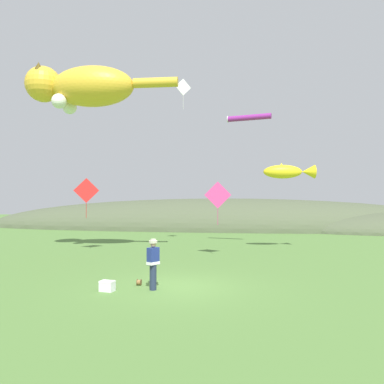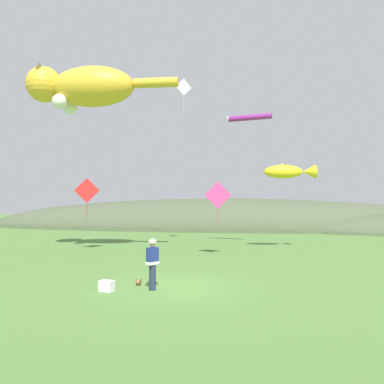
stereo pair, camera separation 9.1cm
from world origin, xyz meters
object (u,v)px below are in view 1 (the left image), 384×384
kite_spool (139,282)px  kite_diamond_pink (218,195)px  kite_tube_streamer (248,118)px  kite_diamond_red (86,191)px  kite_giant_cat (82,87)px  kite_fish_windsock (288,172)px  festival_attendant (153,263)px  picnic_cooler (107,286)px  kite_diamond_white (183,87)px

kite_spool → kite_diamond_pink: (2.43, 6.99, 3.28)m
kite_spool → kite_tube_streamer: size_ratio=0.08×
kite_tube_streamer → kite_diamond_red: kite_tube_streamer is taller
kite_spool → kite_giant_cat: kite_giant_cat is taller
kite_fish_windsock → kite_diamond_pink: (-4.13, -3.10, -1.48)m
kite_giant_cat → kite_tube_streamer: 10.25m
kite_fish_windsock → festival_attendant: bearing=-118.8°
picnic_cooler → kite_fish_windsock: bearing=56.3°
festival_attendant → kite_diamond_pink: bearing=77.0°
picnic_cooler → kite_fish_windsock: kite_fish_windsock is taller
kite_diamond_white → kite_diamond_pink: bearing=-55.2°
picnic_cooler → kite_tube_streamer: kite_tube_streamer is taller
kite_diamond_white → festival_attendant: bearing=-86.2°
picnic_cooler → kite_diamond_pink: size_ratio=0.23×
kite_spool → kite_fish_windsock: (6.55, 10.09, 4.76)m
kite_spool → kite_giant_cat: (-5.19, 6.48, 9.38)m
festival_attendant → kite_diamond_pink: 8.17m
kite_giant_cat → kite_fish_windsock: kite_giant_cat is taller
kite_diamond_white → kite_tube_streamer: bearing=-0.1°
kite_giant_cat → kite_diamond_red: (-0.34, 1.45, -5.81)m
festival_attendant → kite_spool: 1.24m
kite_spool → kite_diamond_white: 14.83m
kite_diamond_white → kite_giant_cat: bearing=-141.2°
kite_spool → picnic_cooler: size_ratio=0.42×
kite_spool → kite_fish_windsock: 12.94m
picnic_cooler → kite_giant_cat: 12.71m
kite_diamond_white → kite_diamond_red: bearing=-154.1°
kite_diamond_red → kite_spool: bearing=-55.1°
kite_fish_windsock → kite_spool: bearing=-123.0°
kite_fish_windsock → kite_diamond_white: kite_diamond_white is taller
picnic_cooler → kite_giant_cat: size_ratio=0.06×
kite_giant_cat → kite_diamond_red: 6.00m
kite_giant_cat → kite_fish_windsock: 13.12m
festival_attendant → picnic_cooler: size_ratio=3.26×
festival_attendant → kite_diamond_white: size_ratio=0.89×
kite_spool → kite_tube_streamer: 14.05m
kite_fish_windsock → kite_diamond_red: size_ratio=1.34×
kite_diamond_red → kite_diamond_pink: (7.96, -0.94, -0.29)m
festival_attendant → kite_spool: bearing=138.0°
kite_fish_windsock → kite_diamond_pink: size_ratio=1.36×
picnic_cooler → kite_diamond_white: bearing=86.2°
kite_giant_cat → kite_diamond_red: bearing=103.3°
festival_attendant → kite_tube_streamer: kite_tube_streamer is taller
festival_attendant → kite_diamond_white: kite_diamond_white is taller
festival_attendant → picnic_cooler: bearing=-165.6°
kite_tube_streamer → kite_diamond_pink: (-1.72, -3.58, -4.99)m
festival_attendant → kite_diamond_white: (-0.75, 11.19, 9.55)m
kite_spool → kite_diamond_white: size_ratio=0.11×
kite_giant_cat → kite_diamond_white: size_ratio=4.37×
kite_tube_streamer → kite_diamond_white: size_ratio=1.42×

